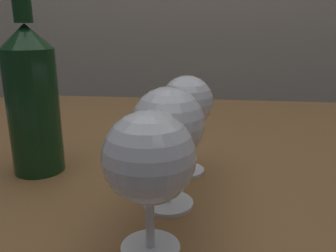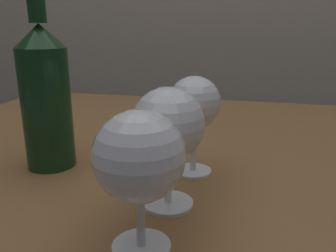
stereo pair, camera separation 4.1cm
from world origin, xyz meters
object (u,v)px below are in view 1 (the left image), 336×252
Objects in this scene: wine_glass_chardonnay at (168,127)px; wine_bottle at (32,97)px; wine_glass_rose at (144,160)px; wine_glass_merlot at (187,104)px.

wine_glass_chardonnay is 0.50× the size of wine_bottle.
wine_glass_rose is at bearing -41.48° from wine_bottle.
wine_bottle is at bearing 158.21° from wine_glass_chardonnay.
wine_glass_chardonnay is at bearing 82.97° from wine_glass_rose.
wine_bottle is at bearing -174.88° from wine_glass_merlot.
wine_glass_merlot is (0.03, 0.20, 0.01)m from wine_glass_rose.
wine_glass_rose is 0.96× the size of wine_glass_chardonnay.
wine_glass_rose is 0.09m from wine_glass_chardonnay.
wine_glass_chardonnay is (0.01, 0.09, 0.01)m from wine_glass_rose.
wine_bottle is at bearing 138.52° from wine_glass_rose.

